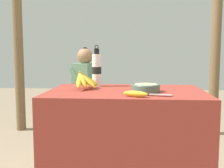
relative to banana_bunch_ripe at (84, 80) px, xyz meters
The scene contains 11 objects.
market_counter 0.56m from the banana_bunch_ripe, ahead, with size 1.12×0.77×0.80m.
banana_bunch_ripe is the anchor object (origin of this frame).
serving_bowl 0.47m from the banana_bunch_ripe, 13.24° to the right, with size 0.20×0.20×0.05m.
water_bottle 0.20m from the banana_bunch_ripe, 68.31° to the left, with size 0.08×0.08×0.33m.
loose_banana_front 0.52m from the banana_bunch_ripe, 42.21° to the right, with size 0.17×0.10×0.04m.
knife 0.57m from the banana_bunch_ripe, 31.06° to the right, with size 0.20×0.06×0.02m.
wooden_bench 1.32m from the banana_bunch_ripe, 84.87° to the left, with size 1.48×0.32×0.45m.
seated_vendor 1.25m from the banana_bunch_ripe, 101.75° to the left, with size 0.45×0.42×1.13m.
banana_bunch_green 1.39m from the banana_bunch_ripe, 65.99° to the left, with size 0.17×0.28×0.11m.
support_post_near 2.02m from the banana_bunch_ripe, 126.28° to the left, with size 0.13×0.13×2.24m.
support_post_far 2.15m from the banana_bunch_ripe, 48.97° to the left, with size 0.13×0.13×2.24m.
Camera 1 is at (0.06, -2.03, 1.08)m, focal length 45.00 mm.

